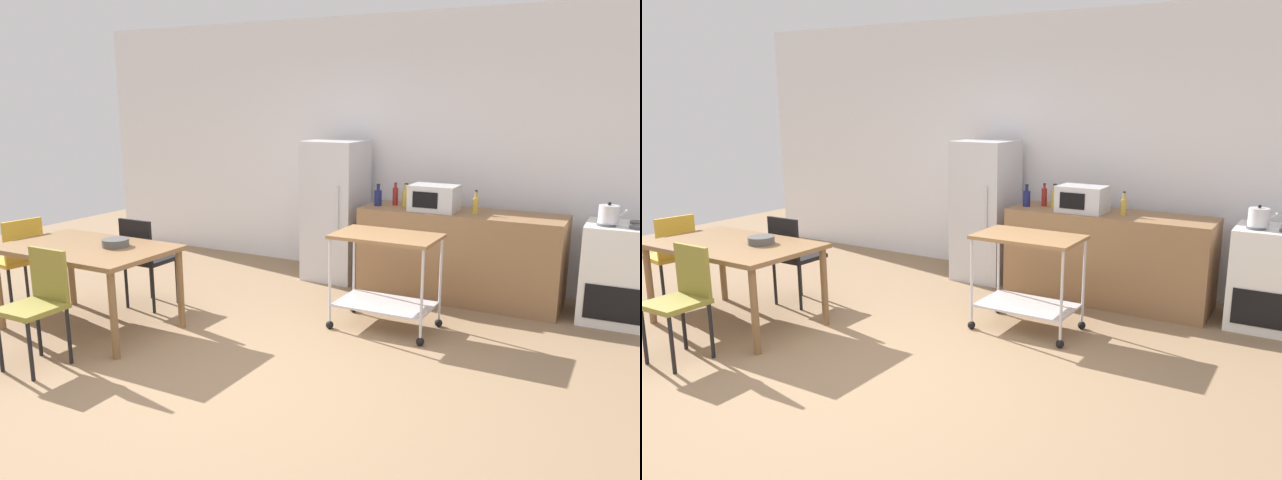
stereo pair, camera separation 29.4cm
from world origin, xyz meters
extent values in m
plane|color=#8C7051|center=(0.00, 0.00, 0.00)|extent=(12.00, 12.00, 0.00)
cube|color=white|center=(0.00, 3.20, 1.45)|extent=(8.40, 0.12, 2.90)
cube|color=olive|center=(0.90, 2.60, 0.45)|extent=(2.00, 0.64, 0.90)
cube|color=brown|center=(-1.73, 0.23, 0.73)|extent=(1.50, 0.90, 0.04)
cylinder|color=brown|center=(-2.42, -0.16, 0.35)|extent=(0.06, 0.06, 0.71)
cylinder|color=brown|center=(-1.04, -0.16, 0.35)|extent=(0.06, 0.06, 0.71)
cylinder|color=brown|center=(-2.42, 0.62, 0.35)|extent=(0.06, 0.06, 0.71)
cylinder|color=brown|center=(-1.04, 0.62, 0.35)|extent=(0.06, 0.06, 0.71)
cube|color=black|center=(-1.69, 0.96, 0.47)|extent=(0.40, 0.40, 0.04)
cube|color=black|center=(-1.69, 0.78, 0.69)|extent=(0.38, 0.03, 0.40)
cylinder|color=black|center=(-1.52, 1.13, 0.23)|extent=(0.03, 0.03, 0.45)
cylinder|color=black|center=(-1.86, 1.13, 0.23)|extent=(0.03, 0.03, 0.45)
cylinder|color=black|center=(-1.52, 0.79, 0.23)|extent=(0.03, 0.03, 0.45)
cylinder|color=black|center=(-1.86, 0.79, 0.23)|extent=(0.03, 0.03, 0.45)
cube|color=gold|center=(-2.81, 0.32, 0.47)|extent=(0.45, 0.45, 0.04)
cube|color=gold|center=(-2.63, 0.29, 0.69)|extent=(0.09, 0.38, 0.40)
cylinder|color=black|center=(-2.95, 0.51, 0.23)|extent=(0.03, 0.03, 0.45)
cylinder|color=black|center=(-3.00, 0.17, 0.23)|extent=(0.03, 0.03, 0.45)
cylinder|color=black|center=(-2.61, 0.46, 0.23)|extent=(0.03, 0.03, 0.45)
cylinder|color=black|center=(-2.66, 0.12, 0.23)|extent=(0.03, 0.03, 0.45)
cube|color=olive|center=(-1.45, -0.56, 0.47)|extent=(0.40, 0.40, 0.04)
cube|color=olive|center=(-1.45, -0.38, 0.69)|extent=(0.38, 0.03, 0.40)
cylinder|color=black|center=(-1.62, -0.73, 0.23)|extent=(0.03, 0.03, 0.45)
cylinder|color=black|center=(-1.28, -0.73, 0.23)|extent=(0.03, 0.03, 0.45)
cylinder|color=black|center=(-1.62, -0.39, 0.23)|extent=(0.03, 0.03, 0.45)
cylinder|color=black|center=(-1.28, -0.39, 0.23)|extent=(0.03, 0.03, 0.45)
cube|color=white|center=(2.35, 2.62, 0.45)|extent=(0.60, 0.60, 0.90)
cube|color=black|center=(2.35, 2.32, 0.25)|extent=(0.48, 0.01, 0.32)
cylinder|color=#47474C|center=(2.22, 2.50, 0.91)|extent=(0.16, 0.16, 0.02)
cylinder|color=#47474C|center=(2.22, 2.74, 0.91)|extent=(0.16, 0.16, 0.02)
cube|color=silver|center=(-0.55, 2.70, 0.78)|extent=(0.60, 0.60, 1.55)
cylinder|color=silver|center=(-0.37, 2.39, 0.85)|extent=(0.02, 0.02, 0.50)
cube|color=olive|center=(0.56, 1.46, 0.83)|extent=(0.90, 0.56, 0.03)
cube|color=silver|center=(0.56, 1.46, 0.22)|extent=(0.83, 0.52, 0.02)
cylinder|color=silver|center=(0.14, 1.21, 0.45)|extent=(0.02, 0.02, 0.76)
sphere|color=black|center=(0.14, 1.21, 0.04)|extent=(0.07, 0.07, 0.07)
cylinder|color=silver|center=(0.98, 1.21, 0.45)|extent=(0.02, 0.02, 0.76)
sphere|color=black|center=(0.98, 1.21, 0.04)|extent=(0.07, 0.07, 0.07)
cylinder|color=silver|center=(0.14, 1.71, 0.45)|extent=(0.02, 0.02, 0.76)
sphere|color=black|center=(0.14, 1.71, 0.04)|extent=(0.07, 0.07, 0.07)
cylinder|color=silver|center=(0.98, 1.71, 0.45)|extent=(0.02, 0.02, 0.76)
sphere|color=black|center=(0.98, 1.71, 0.04)|extent=(0.07, 0.07, 0.07)
cylinder|color=navy|center=(0.03, 2.53, 0.98)|extent=(0.08, 0.08, 0.16)
cylinder|color=navy|center=(0.03, 2.53, 1.09)|extent=(0.03, 0.03, 0.06)
cylinder|color=black|center=(0.03, 2.53, 1.12)|extent=(0.04, 0.04, 0.01)
cylinder|color=maroon|center=(0.18, 2.64, 0.99)|extent=(0.06, 0.06, 0.19)
cylinder|color=maroon|center=(0.18, 2.64, 1.11)|extent=(0.03, 0.03, 0.04)
cylinder|color=black|center=(0.18, 2.64, 1.13)|extent=(0.03, 0.03, 0.01)
cylinder|color=gold|center=(0.31, 2.61, 0.99)|extent=(0.08, 0.08, 0.17)
cylinder|color=gold|center=(0.31, 2.61, 1.10)|extent=(0.04, 0.04, 0.06)
cylinder|color=black|center=(0.31, 2.61, 1.14)|extent=(0.04, 0.04, 0.01)
cube|color=silver|center=(0.64, 2.52, 1.03)|extent=(0.46, 0.34, 0.26)
cube|color=black|center=(0.60, 2.34, 1.03)|extent=(0.25, 0.01, 0.16)
cylinder|color=gold|center=(1.05, 2.53, 0.98)|extent=(0.06, 0.06, 0.16)
cylinder|color=gold|center=(1.05, 2.53, 1.09)|extent=(0.03, 0.03, 0.06)
cylinder|color=black|center=(1.05, 2.53, 1.13)|extent=(0.03, 0.03, 0.01)
cylinder|color=#4C4C4C|center=(-1.49, 0.34, 0.78)|extent=(0.23, 0.23, 0.07)
cylinder|color=silver|center=(2.23, 2.52, 1.00)|extent=(0.17, 0.17, 0.16)
sphere|color=black|center=(2.23, 2.52, 1.09)|extent=(0.03, 0.03, 0.03)
cylinder|color=silver|center=(2.34, 2.52, 1.02)|extent=(0.08, 0.02, 0.07)
camera|label=1|loc=(2.51, -3.43, 1.99)|focal=34.93mm
camera|label=2|loc=(2.77, -3.29, 1.99)|focal=34.93mm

